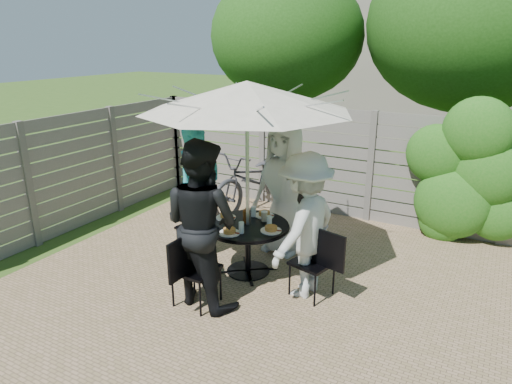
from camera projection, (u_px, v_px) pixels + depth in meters
The scene contains 21 objects.
backyard_envelope at pixel (450, 51), 12.88m from camera, with size 60.00×60.00×5.00m.
patio_table at pixel (248, 239), 5.83m from camera, with size 1.17×1.17×0.68m.
umbrella at pixel (247, 97), 5.26m from camera, with size 2.85×2.85×2.46m.
chair_back at pixel (289, 231), 6.63m from camera, with size 0.51×0.65×0.86m.
person_back at pixel (284, 189), 6.31m from camera, with size 0.92×0.60×1.87m, color silver.
chair_left at pixel (194, 237), 6.45m from camera, with size 0.62×0.45×0.83m.
person_left at pixel (199, 191), 6.15m from camera, with size 0.70×0.46×1.93m, color teal.
chair_front at pixel (196, 284), 5.16m from camera, with size 0.46×0.68×0.93m.
person_front at pixel (202, 224), 5.05m from camera, with size 0.94×0.73×1.93m, color black.
chair_right at pixel (313, 276), 5.35m from camera, with size 0.68×0.52×0.89m.
person_right at pixel (305, 226), 5.23m from camera, with size 1.12×0.64×1.74m, color beige.
plate_back at pixel (264, 214), 6.03m from camera, with size 0.26×0.26×0.06m.
plate_left at pixel (226, 216), 5.96m from camera, with size 0.26×0.26×0.06m.
plate_front at pixel (229, 232), 5.48m from camera, with size 0.26×0.26×0.06m.
plate_right at pixel (271, 229), 5.55m from camera, with size 0.26×0.26×0.06m.
glass_back at pixel (253, 211), 6.00m from camera, with size 0.07×0.07×0.14m, color silver.
glass_front at pixel (241, 228), 5.49m from camera, with size 0.07×0.07×0.14m, color silver.
glass_right at pixel (269, 221), 5.67m from camera, with size 0.07×0.07×0.14m, color silver.
syrup_jug at pixel (246, 216), 5.81m from camera, with size 0.09×0.09×0.16m, color #59280C.
coffee_cup at pixel (264, 216), 5.86m from camera, with size 0.08×0.08×0.12m, color #C6B293.
bicycle at pixel (255, 179), 8.09m from camera, with size 0.73×2.09×1.10m, color #333338.
Camera 1 is at (1.84, -4.16, 2.90)m, focal length 32.00 mm.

